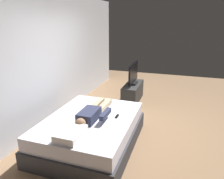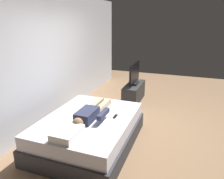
% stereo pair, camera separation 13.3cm
% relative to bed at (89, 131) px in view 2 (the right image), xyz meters
% --- Properties ---
extents(ground_plane, '(10.00, 10.00, 0.00)m').
position_rel_bed_xyz_m(ground_plane, '(0.83, -0.59, -0.26)').
color(ground_plane, '#8C6B4C').
extents(back_wall, '(6.40, 0.10, 2.80)m').
position_rel_bed_xyz_m(back_wall, '(1.23, 1.26, 1.14)').
color(back_wall, silver).
rests_on(back_wall, ground).
extents(bed, '(2.06, 1.56, 0.54)m').
position_rel_bed_xyz_m(bed, '(0.00, 0.00, 0.00)').
color(bed, '#333338').
rests_on(bed, ground).
extents(pillow, '(0.48, 0.34, 0.12)m').
position_rel_bed_xyz_m(pillow, '(-0.71, 0.00, 0.34)').
color(pillow, white).
rests_on(pillow, bed).
extents(person, '(1.26, 0.46, 0.18)m').
position_rel_bed_xyz_m(person, '(0.03, -0.03, 0.36)').
color(person, '#2D334C').
rests_on(person, bed).
extents(remote, '(0.15, 0.04, 0.02)m').
position_rel_bed_xyz_m(remote, '(0.18, -0.44, 0.29)').
color(remote, black).
rests_on(remote, bed).
extents(tv_stand, '(1.10, 0.40, 0.50)m').
position_rel_bed_xyz_m(tv_stand, '(2.39, -0.21, -0.01)').
color(tv_stand, '#2D2D2D').
rests_on(tv_stand, ground).
extents(tv, '(0.88, 0.20, 0.59)m').
position_rel_bed_xyz_m(tv, '(2.39, -0.21, 0.52)').
color(tv, black).
rests_on(tv, tv_stand).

